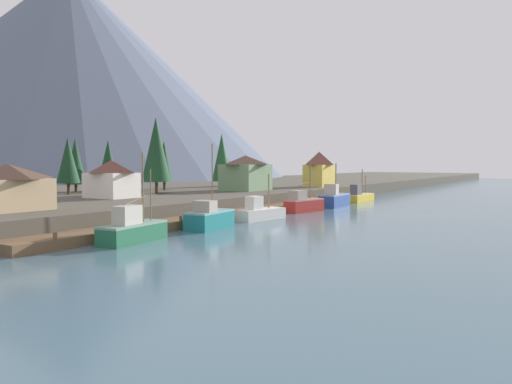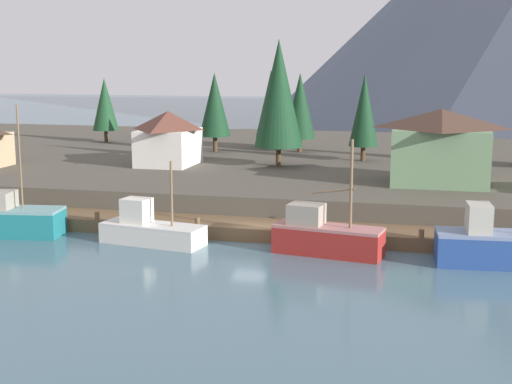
{
  "view_description": "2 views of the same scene",
  "coord_description": "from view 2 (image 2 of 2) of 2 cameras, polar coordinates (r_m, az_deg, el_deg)",
  "views": [
    {
      "loc": [
        -61.81,
        -37.42,
        7.57
      ],
      "look_at": [
        0.31,
        3.36,
        3.17
      ],
      "focal_mm": 34.74,
      "sensor_mm": 36.0,
      "label": 1
    },
    {
      "loc": [
        12.14,
        -48.14,
        12.73
      ],
      "look_at": [
        -0.35,
        3.37,
        3.09
      ],
      "focal_mm": 49.91,
      "sensor_mm": 36.0,
      "label": 2
    }
  ],
  "objects": [
    {
      "name": "conifer_back_right",
      "position": [
        87.07,
        1.21,
        7.09
      ],
      "size": [
        3.65,
        3.65,
        9.39
      ],
      "color": "#4C3823",
      "rests_on": "shoreline_bank"
    },
    {
      "name": "fishing_boat_blue",
      "position": [
        47.87,
        19.07,
        -4.11
      ],
      "size": [
        8.62,
        3.5,
        7.46
      ],
      "rotation": [
        0.0,
        0.0,
        0.08
      ],
      "color": "navy",
      "rests_on": "ground_plane"
    },
    {
      "name": "conifer_mid_left",
      "position": [
        95.22,
        -12.02,
        6.9
      ],
      "size": [
        3.36,
        3.36,
        8.35
      ],
      "color": "#4C3823",
      "rests_on": "shoreline_bank"
    },
    {
      "name": "dock",
      "position": [
        53.01,
        0.02,
        -3.03
      ],
      "size": [
        80.0,
        4.0,
        1.6
      ],
      "color": "brown",
      "rests_on": "ground_plane"
    },
    {
      "name": "house_green",
      "position": [
        62.67,
        14.56,
        3.6
      ],
      "size": [
        8.33,
        7.09,
        6.41
      ],
      "color": "#6B8E66",
      "rests_on": "shoreline_bank"
    },
    {
      "name": "conifer_centre",
      "position": [
        71.04,
        1.83,
        7.9
      ],
      "size": [
        4.85,
        4.85,
        12.57
      ],
      "color": "#4C3823",
      "rests_on": "shoreline_bank"
    },
    {
      "name": "conifer_near_right",
      "position": [
        75.74,
        8.66,
        6.5
      ],
      "size": [
        3.08,
        3.08,
        9.18
      ],
      "color": "#4C3823",
      "rests_on": "shoreline_bank"
    },
    {
      "name": "conifer_near_left",
      "position": [
        82.73,
        3.54,
        6.9
      ],
      "size": [
        3.66,
        3.66,
        9.13
      ],
      "color": "#4C3823",
      "rests_on": "shoreline_bank"
    },
    {
      "name": "conifer_back_left",
      "position": [
        83.14,
        -3.33,
        7.0
      ],
      "size": [
        3.67,
        3.67,
        9.15
      ],
      "color": "#4C3823",
      "rests_on": "shoreline_bank"
    },
    {
      "name": "fishing_boat_red",
      "position": [
        48.13,
        5.56,
        -3.53
      ],
      "size": [
        7.6,
        3.49,
        7.87
      ],
      "rotation": [
        0.0,
        0.0,
        -0.17
      ],
      "color": "maroon",
      "rests_on": "ground_plane"
    },
    {
      "name": "fishing_boat_teal",
      "position": [
        56.08,
        -18.82,
        -2.08
      ],
      "size": [
        7.2,
        3.73,
        9.76
      ],
      "rotation": [
        0.0,
        0.0,
        0.14
      ],
      "color": "#196B70",
      "rests_on": "ground_plane"
    },
    {
      "name": "fishing_boat_white",
      "position": [
        51.31,
        -8.48,
        -3.03
      ],
      "size": [
        7.78,
        3.66,
        6.05
      ],
      "rotation": [
        0.0,
        0.0,
        -0.16
      ],
      "color": "silver",
      "rests_on": "ground_plane"
    },
    {
      "name": "shoreline_bank",
      "position": [
        81.86,
        4.97,
        2.21
      ],
      "size": [
        400.0,
        56.0,
        2.5
      ],
      "primitive_type": "cube",
      "color": "#4C473D",
      "rests_on": "ground_plane"
    },
    {
      "name": "house_white",
      "position": [
        72.66,
        -7.03,
        4.35
      ],
      "size": [
        5.41,
        7.03,
        5.46
      ],
      "color": "silver",
      "rests_on": "shoreline_bank"
    },
    {
      "name": "ground_plane",
      "position": [
        70.47,
        3.47,
        -0.53
      ],
      "size": [
        400.0,
        400.0,
        1.0
      ],
      "primitive_type": "cube",
      "color": "#476675"
    }
  ]
}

